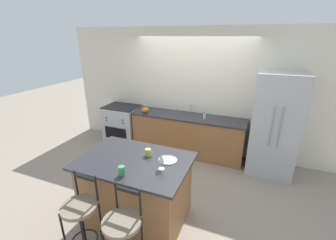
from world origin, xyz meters
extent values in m
plane|color=gray|center=(0.00, 0.00, 0.00)|extent=(18.00, 18.00, 0.00)
cube|color=beige|center=(0.00, 0.67, 1.35)|extent=(6.00, 0.07, 2.70)
cube|color=#936038|center=(0.00, 0.36, 0.43)|extent=(2.43, 0.61, 0.86)
cube|color=#2D2D33|center=(0.00, 0.36, 0.87)|extent=(2.47, 0.65, 0.03)
cube|color=black|center=(0.00, 0.36, 0.89)|extent=(0.56, 0.34, 0.01)
cylinder|color=#ADAFB5|center=(0.00, 0.57, 1.00)|extent=(0.02, 0.02, 0.22)
cylinder|color=#ADAFB5|center=(0.00, 0.51, 1.10)|extent=(0.02, 0.12, 0.02)
cube|color=#936038|center=(-0.09, -1.78, 0.46)|extent=(1.35, 0.91, 0.92)
cube|color=#2D2D33|center=(-0.09, -1.78, 0.94)|extent=(1.47, 1.03, 0.03)
cube|color=#ADAFB5|center=(1.70, 0.27, 0.97)|extent=(0.81, 0.75, 1.93)
cylinder|color=#939399|center=(1.63, -0.12, 1.06)|extent=(0.02, 0.02, 0.73)
cylinder|color=#939399|center=(1.76, -0.12, 1.06)|extent=(0.02, 0.02, 0.73)
cube|color=#B7B7BC|center=(-1.66, 0.33, 0.45)|extent=(0.80, 0.64, 0.90)
cube|color=black|center=(-1.66, 0.00, 0.34)|extent=(0.57, 0.01, 0.29)
cube|color=black|center=(-1.66, 0.33, 0.91)|extent=(0.80, 0.64, 0.02)
cylinder|color=black|center=(-1.88, 0.00, 0.71)|extent=(0.03, 0.02, 0.03)
cylinder|color=black|center=(-1.43, 0.00, 0.71)|extent=(0.03, 0.02, 0.03)
cylinder|color=black|center=(-1.88, 0.00, 0.63)|extent=(0.03, 0.02, 0.03)
cylinder|color=black|center=(-1.43, 0.00, 0.63)|extent=(0.03, 0.02, 0.03)
cylinder|color=black|center=(-0.52, -2.69, 0.34)|extent=(0.02, 0.02, 0.69)
cylinder|color=black|center=(-0.52, -2.40, 0.34)|extent=(0.02, 0.02, 0.69)
cylinder|color=black|center=(-0.22, -2.40, 0.34)|extent=(0.02, 0.02, 0.69)
torus|color=black|center=(-0.37, -2.55, 0.22)|extent=(0.31, 0.31, 0.02)
cylinder|color=#7F705B|center=(-0.37, -2.55, 0.71)|extent=(0.41, 0.41, 0.04)
cylinder|color=black|center=(-0.52, -2.40, 0.90)|extent=(0.02, 0.02, 0.33)
cylinder|color=black|center=(-0.22, -2.40, 0.90)|extent=(0.02, 0.02, 0.33)
cube|color=black|center=(-0.37, -2.40, 1.00)|extent=(0.29, 0.02, 0.04)
cylinder|color=black|center=(0.05, -2.42, 0.34)|extent=(0.02, 0.02, 0.69)
cylinder|color=#7F705B|center=(0.20, -2.56, 0.71)|extent=(0.41, 0.41, 0.04)
cylinder|color=black|center=(0.05, -2.42, 0.90)|extent=(0.02, 0.02, 0.33)
cylinder|color=black|center=(0.34, -2.42, 0.90)|extent=(0.02, 0.02, 0.33)
cube|color=black|center=(0.20, -2.42, 1.00)|extent=(0.29, 0.02, 0.04)
cylinder|color=beige|center=(0.33, -1.63, 0.96)|extent=(0.25, 0.25, 0.01)
torus|color=beige|center=(0.33, -1.63, 0.97)|extent=(0.24, 0.24, 0.01)
cylinder|color=white|center=(0.34, -1.85, 0.96)|extent=(0.08, 0.08, 0.00)
cylinder|color=white|center=(0.34, -1.85, 1.01)|extent=(0.01, 0.01, 0.09)
cone|color=white|center=(0.34, -1.85, 1.11)|extent=(0.08, 0.08, 0.11)
cylinder|color=#C1B251|center=(0.03, -1.61, 1.01)|extent=(0.08, 0.08, 0.10)
torus|color=#C1B251|center=(0.07, -1.61, 1.01)|extent=(0.07, 0.01, 0.07)
cylinder|color=#3D934C|center=(-0.05, -2.14, 1.02)|extent=(0.08, 0.08, 0.12)
ellipsoid|color=orange|center=(-0.95, 0.21, 0.96)|extent=(0.16, 0.16, 0.13)
cylinder|color=brown|center=(-0.95, 0.21, 1.03)|extent=(0.02, 0.02, 0.02)
cylinder|color=silver|center=(0.37, 0.29, 0.95)|extent=(0.05, 0.05, 0.11)
cylinder|color=black|center=(0.37, 0.29, 1.02)|extent=(0.02, 0.02, 0.03)
camera|label=1|loc=(1.30, -4.04, 2.51)|focal=24.00mm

